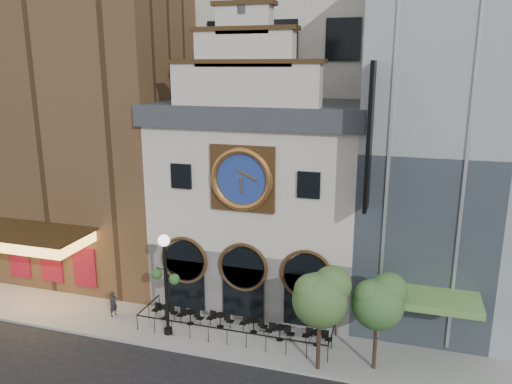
{
  "coord_description": "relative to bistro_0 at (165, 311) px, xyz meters",
  "views": [
    {
      "loc": [
        8.32,
        -20.75,
        14.43
      ],
      "look_at": [
        0.12,
        6.0,
        7.31
      ],
      "focal_mm": 35.0,
      "sensor_mm": 36.0,
      "label": 1
    }
  ],
  "objects": [
    {
      "name": "lamppost",
      "position": [
        0.93,
        -1.46,
        3.07
      ],
      "size": [
        1.78,
        0.93,
        5.72
      ],
      "rotation": [
        0.0,
        0.0,
        -0.29
      ],
      "color": "black",
      "rests_on": "sidewalk"
    },
    {
      "name": "cafe_railing",
      "position": [
        4.43,
        -0.31,
        -0.01
      ],
      "size": [
        10.6,
        2.6,
        0.9
      ],
      "primitive_type": null,
      "color": "black",
      "rests_on": "sidewalk"
    },
    {
      "name": "pedestrian",
      "position": [
        -3.02,
        -0.58,
        0.31
      ],
      "size": [
        0.5,
        0.64,
        1.54
      ],
      "primitive_type": "imported",
      "rotation": [
        0.0,
        0.0,
        1.31
      ],
      "color": "black",
      "rests_on": "sidewalk"
    },
    {
      "name": "tree_right",
      "position": [
        11.99,
        -1.4,
        3.13
      ],
      "size": [
        2.54,
        2.45,
        4.89
      ],
      "color": "#382619",
      "rests_on": "sidewalk"
    },
    {
      "name": "clock_building",
      "position": [
        4.43,
        5.01,
        6.07
      ],
      "size": [
        12.6,
        8.78,
        18.65
      ],
      "color": "#605E5B",
      "rests_on": "ground"
    },
    {
      "name": "sidewalk",
      "position": [
        4.43,
        -0.31,
        -0.54
      ],
      "size": [
        44.0,
        5.0,
        0.15
      ],
      "primitive_type": "cube",
      "color": "gray",
      "rests_on": "ground"
    },
    {
      "name": "bistro_1",
      "position": [
        1.66,
        -0.13,
        0.0
      ],
      "size": [
        1.58,
        0.68,
        0.9
      ],
      "color": "black",
      "rests_on": "sidewalk"
    },
    {
      "name": "ground",
      "position": [
        4.43,
        -2.81,
        -0.61
      ],
      "size": [
        120.0,
        120.0,
        0.0
      ],
      "primitive_type": "plane",
      "color": "black",
      "rests_on": "ground"
    },
    {
      "name": "bistro_0",
      "position": [
        0.0,
        0.0,
        0.0
      ],
      "size": [
        1.58,
        0.68,
        0.9
      ],
      "color": "black",
      "rests_on": "sidewalk"
    },
    {
      "name": "tree_left",
      "position": [
        9.4,
        -2.24,
        3.38
      ],
      "size": [
        2.72,
        2.62,
        5.24
      ],
      "color": "#382619",
      "rests_on": "sidewalk"
    },
    {
      "name": "bistro_3",
      "position": [
        5.38,
        0.02,
        0.0
      ],
      "size": [
        1.58,
        0.68,
        0.9
      ],
      "color": "black",
      "rests_on": "sidewalk"
    },
    {
      "name": "bistro_2",
      "position": [
        3.41,
        0.04,
        0.0
      ],
      "size": [
        1.58,
        0.68,
        0.9
      ],
      "color": "black",
      "rests_on": "sidewalk"
    },
    {
      "name": "retail_building",
      "position": [
        17.42,
        7.18,
        9.53
      ],
      "size": [
        14.0,
        14.4,
        20.0
      ],
      "color": "gray",
      "rests_on": "ground"
    },
    {
      "name": "bistro_4",
      "position": [
        6.95,
        -0.3,
        0.0
      ],
      "size": [
        1.58,
        0.68,
        0.9
      ],
      "color": "black",
      "rests_on": "sidewalk"
    },
    {
      "name": "bistro_5",
      "position": [
        8.95,
        -0.24,
        0.0
      ],
      "size": [
        1.58,
        0.68,
        0.9
      ],
      "color": "black",
      "rests_on": "sidewalk"
    },
    {
      "name": "theater_building",
      "position": [
        -8.57,
        7.15,
        11.99
      ],
      "size": [
        14.0,
        15.6,
        25.0
      ],
      "color": "brown",
      "rests_on": "ground"
    }
  ]
}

